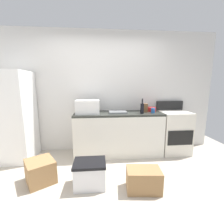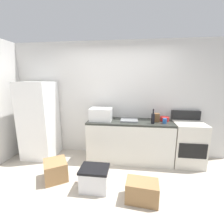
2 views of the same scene
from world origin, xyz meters
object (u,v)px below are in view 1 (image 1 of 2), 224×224
at_px(storage_bin, 90,174).
at_px(knife_block, 145,108).
at_px(refrigerator, 13,117).
at_px(cardboard_box_large, 143,180).
at_px(stove_oven, 173,131).
at_px(mixing_bowl, 151,109).
at_px(wine_bottle, 142,108).
at_px(coffee_mug, 153,111).
at_px(microwave, 88,107).
at_px(cardboard_box_small, 40,171).

bearing_deg(storage_bin, knife_block, 42.94).
xyz_separation_m(refrigerator, cardboard_box_large, (2.26, -1.14, -0.70)).
bearing_deg(stove_oven, mixing_bowl, 169.52).
bearing_deg(knife_block, cardboard_box_large, -106.47).
bearing_deg(cardboard_box_large, knife_block, 73.53).
height_order(mixing_bowl, storage_bin, mixing_bowl).
bearing_deg(mixing_bowl, wine_bottle, -139.19).
relative_size(refrigerator, knife_block, 9.58).
bearing_deg(wine_bottle, mixing_bowl, 40.81).
relative_size(coffee_mug, mixing_bowl, 0.53).
xyz_separation_m(microwave, cardboard_box_large, (0.83, -1.15, -0.88)).
bearing_deg(microwave, cardboard_box_large, -54.22).
xyz_separation_m(microwave, coffee_mug, (1.32, -0.07, -0.09)).
bearing_deg(cardboard_box_small, microwave, 49.85).
distance_m(stove_oven, microwave, 1.92).
xyz_separation_m(stove_oven, knife_block, (-0.66, -0.00, 0.52)).
bearing_deg(knife_block, wine_bottle, -123.99).
distance_m(knife_block, cardboard_box_small, 2.21).
relative_size(wine_bottle, cardboard_box_large, 0.64).
xyz_separation_m(knife_block, storage_bin, (-1.10, -1.03, -0.80)).
height_order(microwave, wine_bottle, wine_bottle).
distance_m(refrigerator, mixing_bowl, 2.79).
bearing_deg(storage_bin, cardboard_box_small, 167.46).
distance_m(stove_oven, wine_bottle, 0.95).
height_order(knife_block, cardboard_box_large, knife_block).
bearing_deg(refrigerator, cardboard_box_small, -47.27).
xyz_separation_m(coffee_mug, cardboard_box_small, (-2.00, -0.75, -0.78)).
height_order(refrigerator, coffee_mug, refrigerator).
height_order(microwave, cardboard_box_small, microwave).
relative_size(coffee_mug, storage_bin, 0.22).
distance_m(stove_oven, knife_block, 0.84).
bearing_deg(cardboard_box_small, cardboard_box_large, -12.37).
xyz_separation_m(microwave, knife_block, (1.18, 0.05, -0.05)).
xyz_separation_m(mixing_bowl, storage_bin, (-1.28, -1.12, -0.75)).
height_order(coffee_mug, cardboard_box_small, coffee_mug).
height_order(refrigerator, wine_bottle, refrigerator).
xyz_separation_m(microwave, storage_bin, (0.07, -0.98, -0.84)).
distance_m(coffee_mug, cardboard_box_small, 2.28).
relative_size(refrigerator, stove_oven, 1.57).
bearing_deg(coffee_mug, storage_bin, -143.58).
xyz_separation_m(stove_oven, wine_bottle, (-0.76, -0.15, 0.54)).
distance_m(stove_oven, cardboard_box_small, 2.68).
relative_size(wine_bottle, coffee_mug, 3.00).
distance_m(wine_bottle, coffee_mug, 0.25).
bearing_deg(knife_block, mixing_bowl, 27.42).
height_order(knife_block, storage_bin, knife_block).
height_order(wine_bottle, knife_block, wine_bottle).
height_order(mixing_bowl, cardboard_box_small, mixing_bowl).
bearing_deg(cardboard_box_large, mixing_bowl, 67.54).
height_order(stove_oven, coffee_mug, stove_oven).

